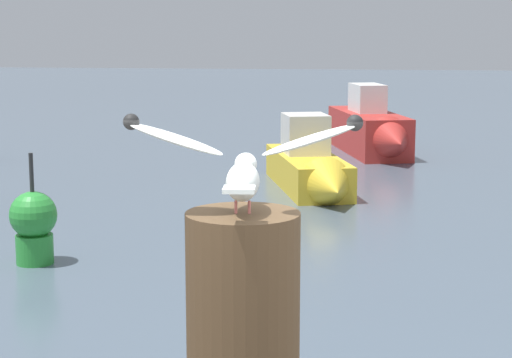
{
  "coord_description": "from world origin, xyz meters",
  "views": [
    {
      "loc": [
        -0.51,
        -2.73,
        2.73
      ],
      "look_at": [
        -0.87,
        -0.2,
        2.3
      ],
      "focal_mm": 61.51,
      "sensor_mm": 36.0,
      "label": 1
    }
  ],
  "objects_px": {
    "boat_red": "(372,130)",
    "channel_buoy": "(34,224)",
    "boat_yellow": "(312,169)",
    "seagull": "(243,164)",
    "mooring_post": "(243,356)"
  },
  "relations": [
    {
      "from": "boat_red",
      "to": "channel_buoy",
      "type": "relative_size",
      "value": 3.37
    },
    {
      "from": "boat_red",
      "to": "boat_yellow",
      "type": "distance_m",
      "value": 4.89
    },
    {
      "from": "seagull",
      "to": "channel_buoy",
      "type": "bearing_deg",
      "value": 116.55
    },
    {
      "from": "boat_red",
      "to": "seagull",
      "type": "bearing_deg",
      "value": -90.6
    },
    {
      "from": "boat_yellow",
      "to": "channel_buoy",
      "type": "xyz_separation_m",
      "value": [
        -2.88,
        -5.17,
        0.08
      ]
    },
    {
      "from": "mooring_post",
      "to": "channel_buoy",
      "type": "bearing_deg",
      "value": 116.54
    },
    {
      "from": "seagull",
      "to": "channel_buoy",
      "type": "relative_size",
      "value": 0.48
    },
    {
      "from": "channel_buoy",
      "to": "boat_red",
      "type": "bearing_deg",
      "value": 68.88
    },
    {
      "from": "mooring_post",
      "to": "channel_buoy",
      "type": "height_order",
      "value": "mooring_post"
    },
    {
      "from": "mooring_post",
      "to": "seagull",
      "type": "relative_size",
      "value": 1.29
    },
    {
      "from": "boat_yellow",
      "to": "boat_red",
      "type": "bearing_deg",
      "value": 78.58
    },
    {
      "from": "boat_red",
      "to": "mooring_post",
      "type": "bearing_deg",
      "value": -90.59
    },
    {
      "from": "mooring_post",
      "to": "boat_yellow",
      "type": "relative_size",
      "value": 0.21
    },
    {
      "from": "channel_buoy",
      "to": "seagull",
      "type": "bearing_deg",
      "value": -63.45
    },
    {
      "from": "mooring_post",
      "to": "seagull",
      "type": "height_order",
      "value": "seagull"
    }
  ]
}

